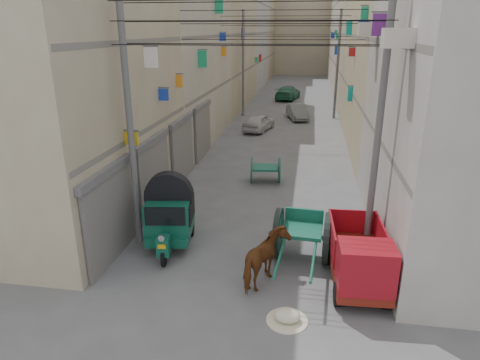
% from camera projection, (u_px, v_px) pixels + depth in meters
% --- Properties ---
extents(building_row_left, '(8.00, 62.00, 14.00)m').
position_uv_depth(building_row_left, '(206.00, 31.00, 38.80)').
color(building_row_left, tan).
rests_on(building_row_left, ground).
extents(building_row_right, '(8.00, 62.00, 14.00)m').
position_uv_depth(building_row_right, '(389.00, 31.00, 36.37)').
color(building_row_right, '#A7A09C').
rests_on(building_row_right, ground).
extents(end_cap_building, '(22.00, 10.00, 13.00)m').
position_uv_depth(end_cap_building, '(303.00, 30.00, 67.23)').
color(end_cap_building, tan).
rests_on(end_cap_building, ground).
extents(shutters_left, '(0.18, 14.40, 2.88)m').
position_uv_depth(shutters_left, '(170.00, 159.00, 17.74)').
color(shutters_left, '#454549').
rests_on(shutters_left, ground).
extents(signboards, '(8.22, 40.52, 5.67)m').
position_uv_depth(signboards, '(284.00, 82.00, 27.00)').
color(signboards, '#1A9464').
rests_on(signboards, ground).
extents(utility_poles, '(7.40, 22.20, 8.00)m').
position_uv_depth(utility_poles, '(278.00, 81.00, 22.47)').
color(utility_poles, '#555557').
rests_on(utility_poles, ground).
extents(overhead_cables, '(7.40, 22.52, 1.12)m').
position_uv_depth(overhead_cables, '(276.00, 25.00, 19.13)').
color(overhead_cables, black).
rests_on(overhead_cables, ground).
extents(auto_rickshaw, '(1.78, 2.72, 1.86)m').
position_uv_depth(auto_rickshaw, '(170.00, 213.00, 13.54)').
color(auto_rickshaw, black).
rests_on(auto_rickshaw, ground).
extents(tonga_cart, '(1.71, 3.51, 1.55)m').
position_uv_depth(tonga_cart, '(302.00, 235.00, 12.73)').
color(tonga_cart, black).
rests_on(tonga_cart, ground).
extents(mini_truck, '(1.53, 3.15, 1.73)m').
position_uv_depth(mini_truck, '(360.00, 264.00, 11.11)').
color(mini_truck, black).
rests_on(mini_truck, ground).
extents(second_cart, '(1.45, 1.31, 1.17)m').
position_uv_depth(second_cart, '(265.00, 169.00, 19.31)').
color(second_cart, '#12513E').
rests_on(second_cart, ground).
extents(feed_sack, '(0.62, 0.50, 0.31)m').
position_uv_depth(feed_sack, '(287.00, 315.00, 10.18)').
color(feed_sack, beige).
rests_on(feed_sack, ground).
extents(horse, '(1.33, 1.93, 1.49)m').
position_uv_depth(horse, '(266.00, 259.00, 11.50)').
color(horse, '#5D2016').
rests_on(horse, ground).
extents(distant_car_white, '(2.15, 3.67, 1.17)m').
position_uv_depth(distant_car_white, '(259.00, 122.00, 29.21)').
color(distant_car_white, '#BCBCBC').
rests_on(distant_car_white, ground).
extents(distant_car_grey, '(2.00, 3.62, 1.13)m').
position_uv_depth(distant_car_grey, '(297.00, 112.00, 32.96)').
color(distant_car_grey, slate).
rests_on(distant_car_grey, ground).
extents(distant_car_green, '(2.54, 4.76, 1.31)m').
position_uv_depth(distant_car_green, '(288.00, 93.00, 42.26)').
color(distant_car_green, '#226442').
rests_on(distant_car_green, ground).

